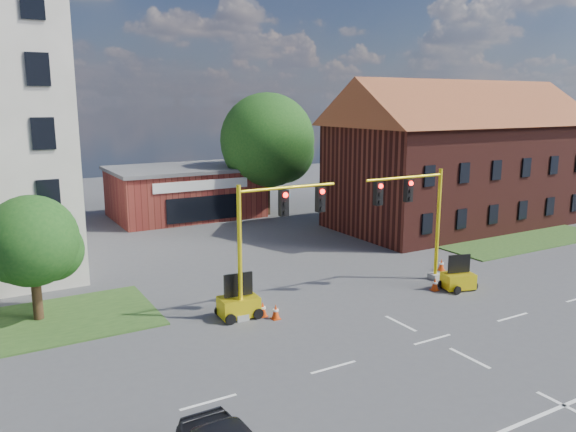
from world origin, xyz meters
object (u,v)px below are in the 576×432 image
(signal_mast_west, at_px, (272,232))
(trailer_west, at_px, (239,304))
(trailer_east, at_px, (458,279))
(signal_mast_east, at_px, (416,213))
(pickup_white, at_px, (402,223))

(signal_mast_west, height_order, trailer_west, signal_mast_west)
(trailer_east, bearing_deg, signal_mast_west, -175.02)
(signal_mast_east, distance_m, pickup_white, 12.83)
(trailer_west, bearing_deg, signal_mast_west, -7.51)
(trailer_west, height_order, pickup_white, trailer_west)
(signal_mast_west, distance_m, pickup_white, 19.36)
(signal_mast_east, bearing_deg, pickup_white, 51.66)
(trailer_west, xyz_separation_m, trailer_east, (11.71, -2.22, -0.06))
(trailer_west, bearing_deg, signal_mast_east, 1.57)
(signal_mast_west, height_order, trailer_east, signal_mast_west)
(trailer_east, xyz_separation_m, pickup_white, (6.32, 11.67, 0.17))
(signal_mast_west, bearing_deg, pickup_white, 30.70)
(signal_mast_west, bearing_deg, signal_mast_east, 0.00)
(signal_mast_west, relative_size, trailer_west, 3.08)
(signal_mast_east, bearing_deg, trailer_west, 178.30)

